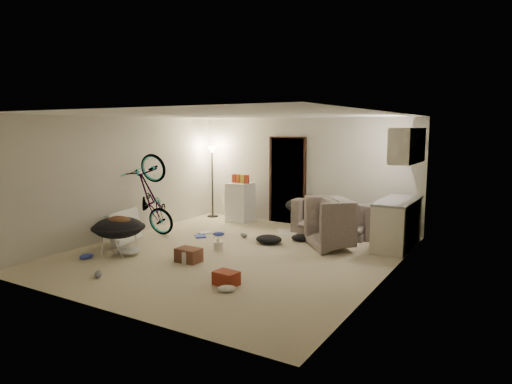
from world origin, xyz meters
The scene contains 39 objects.
floor centered at (0.00, 0.00, -0.01)m, with size 5.50×6.00×0.02m, color beige.
ceiling centered at (0.00, 0.00, 2.51)m, with size 5.50×6.00×0.02m, color white.
wall_back centered at (0.00, 3.01, 1.25)m, with size 5.50×0.02×2.50m, color beige.
wall_front centered at (0.00, -3.01, 1.25)m, with size 5.50×0.02×2.50m, color beige.
wall_left centered at (-2.76, 0.00, 1.25)m, with size 0.02×6.00×2.50m, color beige.
wall_right centered at (2.76, 0.00, 1.25)m, with size 0.02×6.00×2.50m, color beige.
doorway centered at (-0.40, 2.97, 1.02)m, with size 0.85×0.10×2.04m, color black.
door_trim centered at (-0.40, 2.94, 1.02)m, with size 0.97×0.04×2.10m, color black.
floor_lamp centered at (-2.40, 2.65, 1.31)m, with size 0.28×0.28×1.81m.
kitchen_counter centered at (2.43, 2.00, 0.44)m, with size 0.60×1.50×0.88m, color beige.
counter_top centered at (2.43, 2.00, 0.90)m, with size 0.64×1.54×0.04m, color gray.
kitchen_uppers centered at (2.56, 2.00, 1.95)m, with size 0.38×1.40×0.65m, color beige.
sofa centered at (1.06, 2.45, 0.27)m, with size 1.86×0.73×0.54m, color #323932.
armchair centered at (1.61, 1.53, 0.35)m, with size 1.08×0.94×0.70m, color #323932.
bicycle centered at (-2.30, 0.33, 0.47)m, with size 0.62×1.78×0.93m, color black.
book_asset centered at (-0.36, -1.02, 0.01)m, with size 0.16×0.21×0.02m, color maroon.
mini_fridge centered at (-1.49, 2.55, 0.47)m, with size 0.55×0.55×0.94m, color white.
snack_box_0 centered at (-1.66, 2.55, 1.00)m, with size 0.10×0.07×0.30m, color maroon.
snack_box_1 centered at (-1.54, 2.55, 1.00)m, with size 0.10×0.07×0.30m, color #B94D17.
snack_box_2 centered at (-1.42, 2.55, 1.00)m, with size 0.10×0.07×0.30m, color gold.
snack_box_3 centered at (-1.30, 2.55, 1.00)m, with size 0.10×0.07×0.30m, color maroon.
saucer_chair centered at (-1.77, -1.08, 0.40)m, with size 0.95×0.95×0.68m.
hoodie centered at (-1.72, -1.11, 0.60)m, with size 0.48×0.40×0.22m, color #4A2B19.
sofa_drape centered at (0.11, 2.45, 0.54)m, with size 0.56×0.46×0.28m, color black.
tv_box centered at (-2.30, -0.44, 0.32)m, with size 0.12×0.98×0.65m, color silver.
drink_case_a centered at (-0.37, -0.82, 0.12)m, with size 0.41×0.29×0.24m, color brown.
drink_case_b centered at (0.84, -1.45, 0.10)m, with size 0.35×0.26×0.20m, color maroon.
juicer centered at (-0.36, 0.03, 0.10)m, with size 0.17×0.17×0.25m.
newspaper centered at (0.07, 2.11, 0.00)m, with size 0.47×0.61×0.01m, color beige.
book_blue centered at (-1.31, 0.72, 0.01)m, with size 0.21×0.28×0.03m, color #313FB4.
book_white centered at (-1.43, 1.04, 0.01)m, with size 0.21×0.28×0.03m, color silver.
shoe_0 centered at (-1.02, 0.98, 0.05)m, with size 0.25×0.10×0.09m, color #313FB4.
shoe_1 centered at (-0.52, 1.17, 0.04)m, with size 0.24×0.10×0.09m, color slate.
shoe_2 centered at (-2.03, -1.60, 0.05)m, with size 0.25×0.10×0.09m, color #313FB4.
shoe_3 centered at (-1.05, -2.17, 0.05)m, with size 0.26×0.11×0.10m, color slate.
shoe_4 centered at (1.01, -1.69, 0.05)m, with size 0.28×0.11×0.10m, color white.
clothes_lump_a centered at (0.19, 0.98, 0.08)m, with size 0.52×0.45×0.17m, color black.
clothes_lump_b centered at (0.66, 1.52, 0.06)m, with size 0.42×0.36×0.13m, color black.
clothes_lump_c centered at (-1.60, -1.02, 0.07)m, with size 0.45×0.39×0.14m, color silver.
Camera 1 is at (4.49, -6.73, 2.27)m, focal length 32.00 mm.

